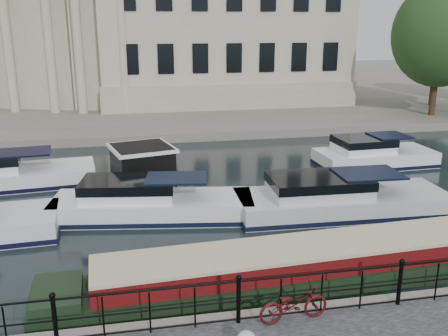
% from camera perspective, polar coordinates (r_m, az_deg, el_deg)
% --- Properties ---
extents(ground_plane, '(160.00, 160.00, 0.00)m').
position_cam_1_polar(ground_plane, '(14.17, -0.43, -14.12)').
color(ground_plane, black).
rests_on(ground_plane, ground).
extents(far_bank, '(120.00, 42.00, 0.55)m').
position_cam_1_polar(far_bank, '(51.52, -8.62, 8.46)').
color(far_bank, '#6B665B').
rests_on(far_bank, ground_plane).
extents(railing, '(24.14, 0.14, 1.22)m').
position_cam_1_polar(railing, '(11.67, 1.68, -14.54)').
color(railing, black).
rests_on(railing, near_quay).
extents(civic_building, '(53.55, 31.84, 16.85)m').
position_cam_1_polar(civic_building, '(46.73, -9.98, 15.94)').
color(civic_building, '#ADA38C').
rests_on(civic_building, far_bank).
extents(bicycle, '(1.72, 0.75, 0.88)m').
position_cam_1_polar(bicycle, '(11.94, 7.96, -15.10)').
color(bicycle, '#450C0F').
rests_on(bicycle, near_quay).
extents(narrowboat, '(15.14, 2.87, 1.55)m').
position_cam_1_polar(narrowboat, '(14.70, 9.70, -11.56)').
color(narrowboat, black).
rests_on(narrowboat, ground_plane).
extents(harbour_hut, '(4.00, 3.58, 2.22)m').
position_cam_1_polar(harbour_hut, '(21.74, -9.27, -0.53)').
color(harbour_hut, '#6B665B').
rests_on(harbour_hut, ground_plane).
extents(cabin_cruisers, '(27.64, 9.18, 1.99)m').
position_cam_1_polar(cabin_cruisers, '(20.59, -8.36, -3.17)').
color(cabin_cruisers, silver).
rests_on(cabin_cruisers, ground_plane).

